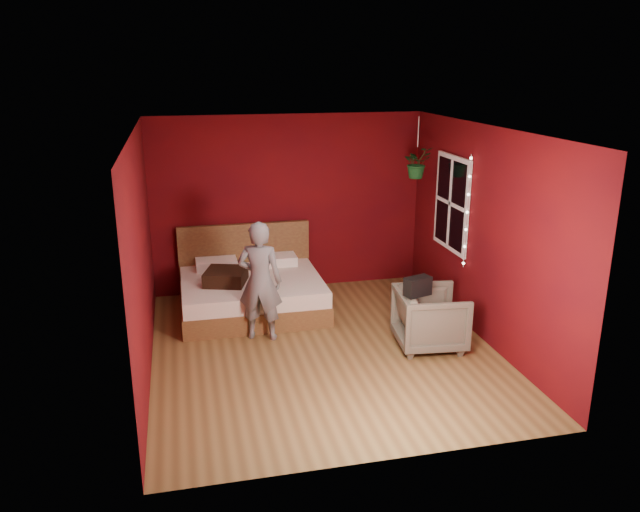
# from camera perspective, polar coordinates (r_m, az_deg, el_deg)

# --- Properties ---
(floor) EXTENTS (4.50, 4.50, 0.00)m
(floor) POSITION_cam_1_polar(r_m,az_deg,el_deg) (7.56, 0.29, -8.51)
(floor) COLOR brown
(floor) RESTS_ON ground
(room_walls) EXTENTS (4.04, 4.54, 2.62)m
(room_walls) POSITION_cam_1_polar(r_m,az_deg,el_deg) (7.00, 0.31, 3.96)
(room_walls) COLOR #5F0A0B
(room_walls) RESTS_ON ground
(window) EXTENTS (0.05, 0.97, 1.27)m
(window) POSITION_cam_1_polar(r_m,az_deg,el_deg) (8.51, 11.92, 4.74)
(window) COLOR white
(window) RESTS_ON room_walls
(fairy_lights) EXTENTS (0.04, 0.04, 1.45)m
(fairy_lights) POSITION_cam_1_polar(r_m,az_deg,el_deg) (8.03, 13.30, 3.93)
(fairy_lights) COLOR silver
(fairy_lights) RESTS_ON room_walls
(bed) EXTENTS (1.91, 1.63, 1.05)m
(bed) POSITION_cam_1_polar(r_m,az_deg,el_deg) (8.69, -6.32, -3.14)
(bed) COLOR brown
(bed) RESTS_ON ground
(person) EXTENTS (0.64, 0.52, 1.50)m
(person) POSITION_cam_1_polar(r_m,az_deg,el_deg) (7.62, -5.51, -2.30)
(person) COLOR slate
(person) RESTS_ON ground
(armchair) EXTENTS (0.88, 0.86, 0.73)m
(armchair) POSITION_cam_1_polar(r_m,az_deg,el_deg) (7.61, 10.06, -5.64)
(armchair) COLOR #676151
(armchair) RESTS_ON ground
(handbag) EXTENTS (0.34, 0.24, 0.22)m
(handbag) POSITION_cam_1_polar(r_m,az_deg,el_deg) (7.25, 8.92, -2.75)
(handbag) COLOR black
(handbag) RESTS_ON armchair
(throw_pillow) EXTENTS (0.65, 0.65, 0.18)m
(throw_pillow) POSITION_cam_1_polar(r_m,az_deg,el_deg) (8.38, -8.61, -1.87)
(throw_pillow) COLOR black
(throw_pillow) RESTS_ON bed
(hanging_plant) EXTENTS (0.46, 0.43, 0.84)m
(hanging_plant) POSITION_cam_1_polar(r_m,az_deg,el_deg) (8.76, 8.85, 8.44)
(hanging_plant) COLOR silver
(hanging_plant) RESTS_ON room_walls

